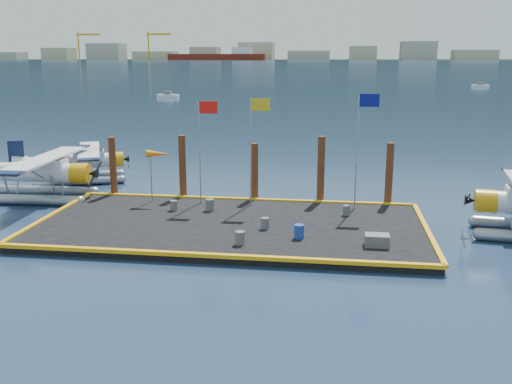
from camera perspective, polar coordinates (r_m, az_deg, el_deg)
ground at (r=30.04m, az=-2.53°, el=-3.84°), size 4000.00×4000.00×0.00m
dock at (r=29.98m, az=-2.53°, el=-3.47°), size 20.00×10.00×0.40m
dock_bumpers at (r=29.90m, az=-2.54°, el=-2.94°), size 20.25×10.25×0.18m
far_backdrop at (r=1781.21m, az=15.92°, el=13.16°), size 3050.00×2050.00×810.00m
seaplane_b at (r=38.21m, az=-20.69°, el=1.56°), size 9.38×10.33×3.68m
seaplane_c at (r=42.74m, az=-16.76°, el=2.78°), size 8.30×8.74×3.19m
drum_0 at (r=32.56m, az=-8.22°, el=-1.33°), size 0.40×0.40×0.56m
drum_1 at (r=27.46m, az=4.33°, el=-3.95°), size 0.48×0.48×0.67m
drum_2 at (r=28.85m, az=0.91°, el=-3.15°), size 0.40×0.40×0.57m
drum_3 at (r=26.51m, az=-1.61°, el=-4.62°), size 0.45×0.45×0.63m
drum_4 at (r=31.62m, az=9.04°, el=-1.82°), size 0.39×0.39×0.55m
drum_5 at (r=32.27m, az=-4.64°, el=-1.28°), size 0.47×0.47×0.66m
crate at (r=26.87m, az=12.00°, el=-4.75°), size 1.11×0.74×0.56m
flagpole_red at (r=33.17m, az=-5.33°, el=5.58°), size 1.14×0.08×6.00m
flagpole_yellow at (r=32.60m, az=-0.18°, el=5.70°), size 1.14×0.08×6.20m
flagpole_blue at (r=32.29m, az=10.46°, el=5.71°), size 1.14×0.08×6.50m
windsock at (r=34.08m, az=-9.78°, el=3.66°), size 1.40×0.44×3.12m
piling_0 at (r=36.95m, az=-14.10°, el=2.28°), size 0.44×0.44×4.00m
piling_1 at (r=35.50m, az=-7.35°, el=2.29°), size 0.44×0.44×4.20m
piling_2 at (r=34.64m, az=-0.14°, el=1.79°), size 0.44×0.44×3.80m
piling_3 at (r=34.27m, az=6.50°, el=2.00°), size 0.44×0.44×4.30m
piling_4 at (r=34.45m, az=13.16°, el=1.53°), size 0.44×0.44×4.00m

